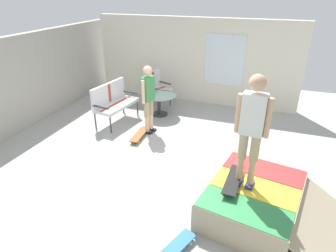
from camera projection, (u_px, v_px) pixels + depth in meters
The scene contains 11 objects.
ground_plane at pixel (166, 170), 5.77m from camera, with size 12.00×12.00×0.10m, color #A8A8A3.
house_facade at pixel (195, 61), 8.58m from camera, with size 0.23×6.00×2.45m.
skate_ramp at pixel (255, 201), 4.49m from camera, with size 1.99×2.22×0.50m.
patio_bench at pixel (113, 99), 7.44m from camera, with size 1.32×0.72×1.02m.
patio_chair_near_house at pixel (155, 85), 8.50m from camera, with size 0.77×0.73×1.02m.
patio_table at pixel (160, 101), 7.92m from camera, with size 0.90×0.90×0.57m.
person_watching at pixel (148, 95), 6.75m from camera, with size 0.47×0.29×1.63m.
person_skater at pixel (252, 125), 4.02m from camera, with size 0.27×0.48×1.72m.
skateboard_by_bench at pixel (140, 134), 6.84m from camera, with size 0.81×0.24×0.10m.
skateboard_spare at pixel (173, 250), 3.85m from camera, with size 0.82×0.47×0.10m.
skateboard_on_ramp at pixel (233, 180), 4.42m from camera, with size 0.81×0.24×0.10m.
Camera 1 is at (-4.52, -1.67, 3.24)m, focal length 31.21 mm.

